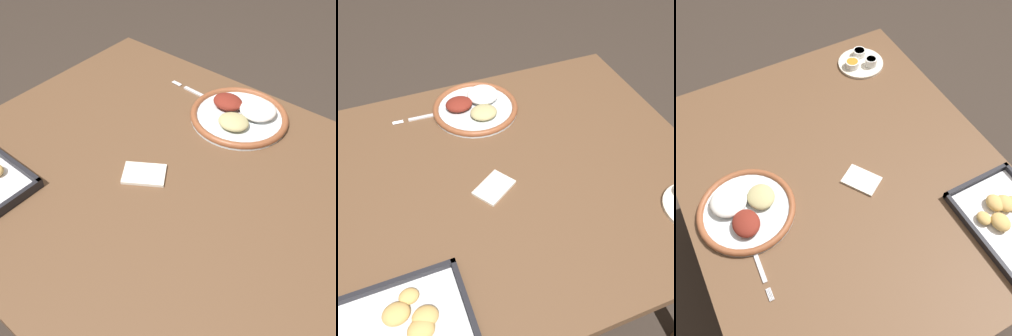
# 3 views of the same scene
# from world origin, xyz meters

# --- Properties ---
(ground_plane) EXTENTS (8.00, 8.00, 0.00)m
(ground_plane) POSITION_xyz_m (0.00, 0.00, 0.00)
(ground_plane) COLOR #382D26
(dining_table) EXTENTS (1.19, 0.98, 0.72)m
(dining_table) POSITION_xyz_m (0.00, 0.00, 0.63)
(dining_table) COLOR brown
(dining_table) RESTS_ON ground_plane
(dinner_plate) EXTENTS (0.29, 0.29, 0.05)m
(dinner_plate) POSITION_xyz_m (-0.02, -0.32, 0.74)
(dinner_plate) COLOR silver
(dinner_plate) RESTS_ON dining_table
(fork) EXTENTS (0.19, 0.02, 0.00)m
(fork) POSITION_xyz_m (0.15, -0.35, 0.72)
(fork) COLOR silver
(fork) RESTS_ON dining_table
(saucer_plate) EXTENTS (0.18, 0.18, 0.04)m
(saucer_plate) POSITION_xyz_m (-0.44, 0.30, 0.74)
(saucer_plate) COLOR beige
(saucer_plate) RESTS_ON dining_table
(baking_tray) EXTENTS (0.36, 0.24, 0.04)m
(baking_tray) POSITION_xyz_m (0.38, 0.34, 0.73)
(baking_tray) COLOR black
(baking_tray) RESTS_ON dining_table
(napkin) EXTENTS (0.13, 0.12, 0.01)m
(napkin) POSITION_xyz_m (0.04, 0.04, 0.73)
(napkin) COLOR silver
(napkin) RESTS_ON dining_table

